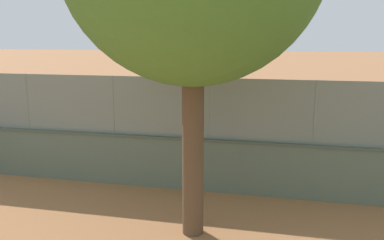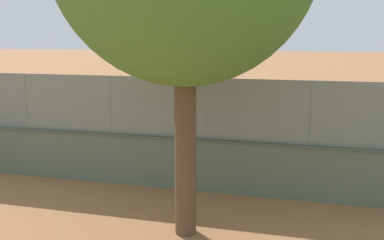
{
  "view_description": "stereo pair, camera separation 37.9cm",
  "coord_description": "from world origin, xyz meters",
  "px_view_note": "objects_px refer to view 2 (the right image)",
  "views": [
    {
      "loc": [
        -6.37,
        24.46,
        4.88
      ],
      "look_at": [
        -2.17,
        6.65,
        1.1
      ],
      "focal_mm": 37.28,
      "sensor_mm": 36.0,
      "label": 1
    },
    {
      "loc": [
        -6.73,
        24.37,
        4.88
      ],
      "look_at": [
        -2.17,
        6.65,
        1.1
      ],
      "focal_mm": 37.28,
      "sensor_mm": 36.0,
      "label": 2
    }
  ],
  "objects_px": {
    "player_crossing_court": "(280,100)",
    "player_at_service_line": "(149,106)",
    "player_near_wall_returning": "(183,122)",
    "sports_ball": "(188,122)",
    "spare_ball_by_wall": "(57,158)"
  },
  "relations": [
    {
      "from": "player_crossing_court",
      "to": "player_near_wall_returning",
      "type": "bearing_deg",
      "value": 62.27
    },
    {
      "from": "player_crossing_court",
      "to": "player_at_service_line",
      "type": "relative_size",
      "value": 0.89
    },
    {
      "from": "player_near_wall_returning",
      "to": "sports_ball",
      "type": "height_order",
      "value": "player_near_wall_returning"
    },
    {
      "from": "player_at_service_line",
      "to": "spare_ball_by_wall",
      "type": "distance_m",
      "value": 7.75
    },
    {
      "from": "sports_ball",
      "to": "spare_ball_by_wall",
      "type": "bearing_deg",
      "value": 31.07
    },
    {
      "from": "sports_ball",
      "to": "player_at_service_line",
      "type": "bearing_deg",
      "value": -52.69
    },
    {
      "from": "player_crossing_court",
      "to": "player_at_service_line",
      "type": "bearing_deg",
      "value": 35.19
    },
    {
      "from": "player_crossing_court",
      "to": "sports_ball",
      "type": "relative_size",
      "value": 15.22
    },
    {
      "from": "player_crossing_court",
      "to": "player_at_service_line",
      "type": "distance_m",
      "value": 8.76
    },
    {
      "from": "player_crossing_court",
      "to": "spare_ball_by_wall",
      "type": "distance_m",
      "value": 15.19
    },
    {
      "from": "player_near_wall_returning",
      "to": "sports_ball",
      "type": "bearing_deg",
      "value": 113.31
    },
    {
      "from": "spare_ball_by_wall",
      "to": "player_at_service_line",
      "type": "bearing_deg",
      "value": -99.09
    },
    {
      "from": "sports_ball",
      "to": "spare_ball_by_wall",
      "type": "height_order",
      "value": "sports_ball"
    },
    {
      "from": "player_at_service_line",
      "to": "player_near_wall_returning",
      "type": "bearing_deg",
      "value": 133.16
    },
    {
      "from": "player_near_wall_returning",
      "to": "player_crossing_court",
      "type": "bearing_deg",
      "value": -117.73
    }
  ]
}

